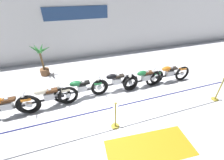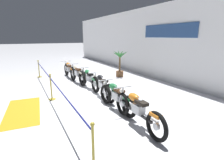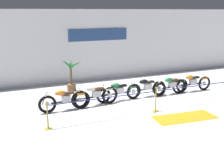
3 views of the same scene
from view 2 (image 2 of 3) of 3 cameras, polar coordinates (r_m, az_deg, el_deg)
ground_plane at (r=7.71m, az=-10.54°, el=-4.77°), size 120.00×120.00×0.00m
back_wall at (r=10.07m, az=18.46°, el=11.35°), size 28.00×0.29×4.20m
motorcycle_orange_0 at (r=10.89m, az=-13.75°, el=3.18°), size 2.23×0.62×0.96m
motorcycle_cream_1 at (r=9.60m, az=-11.29°, el=1.93°), size 2.22×0.62×0.97m
motorcycle_green_2 at (r=8.51m, az=-7.55°, el=0.38°), size 2.22×0.62×0.93m
motorcycle_black_3 at (r=7.17m, az=-3.23°, el=-1.99°), size 2.16×0.62×0.95m
motorcycle_green_4 at (r=5.96m, az=1.37°, el=-5.54°), size 2.12×0.62×0.93m
motorcycle_orange_5 at (r=4.95m, az=8.18°, el=-9.63°), size 2.37×0.62×0.95m
potted_palm_left_of_row at (r=10.88m, az=2.55°, el=5.59°), size 1.04×1.09×1.69m
stanchion_far_left at (r=8.56m, az=-20.85°, el=1.44°), size 8.96×0.28×1.05m
stanchion_mid_left at (r=7.32m, az=-19.18°, el=-3.41°), size 0.28×0.28×1.05m
stanchion_mid_right at (r=3.42m, az=-6.08°, el=-23.94°), size 0.28×0.28×1.05m
floor_banner at (r=6.72m, az=-27.07°, el=-8.97°), size 2.63×1.30×0.01m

